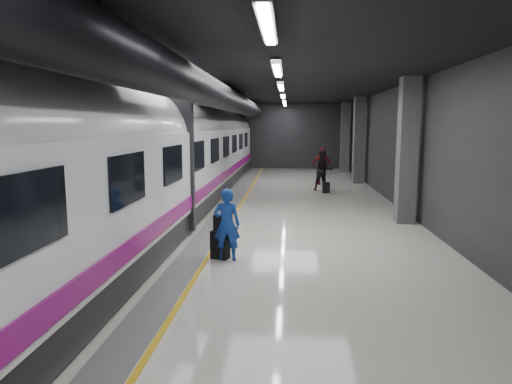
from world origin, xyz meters
name	(u,v)px	position (x,y,z in m)	size (l,w,h in m)	color
ground	(256,235)	(0.00, 0.00, 0.00)	(40.00, 40.00, 0.00)	beige
platform_hall	(248,108)	(-0.29, 0.96, 3.54)	(10.02, 40.02, 4.51)	black
train	(140,160)	(-3.25, 0.00, 2.07)	(3.05, 38.00, 4.05)	black
traveler_main	(227,225)	(-0.48, -2.43, 0.82)	(0.60, 0.39, 1.65)	#1647A9
suitcase_main	(220,245)	(-0.65, -2.33, 0.33)	(0.40, 0.25, 0.65)	black
shoulder_bag	(220,223)	(-0.65, -2.32, 0.84)	(0.27, 0.15, 0.36)	black
traveler_far_a	(323,171)	(2.50, 8.89, 0.95)	(0.92, 0.72, 1.90)	black
traveler_far_b	(322,166)	(2.60, 11.25, 0.95)	(1.11, 0.46, 1.90)	maroon
suitcase_far	(326,188)	(2.60, 8.23, 0.24)	(0.33, 0.22, 0.49)	black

